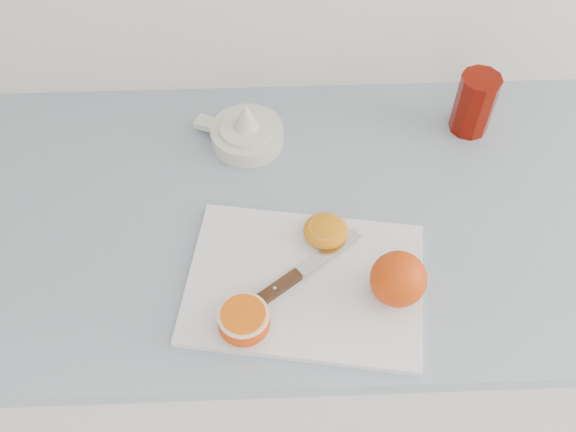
{
  "coord_description": "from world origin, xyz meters",
  "views": [
    {
      "loc": [
        -0.22,
        1.04,
        1.73
      ],
      "look_at": [
        -0.2,
        1.63,
        0.96
      ],
      "focal_mm": 40.0,
      "sensor_mm": 36.0,
      "label": 1
    }
  ],
  "objects": [
    {
      "name": "squeezed_shell",
      "position": [
        -0.14,
        1.63,
        0.92
      ],
      "size": [
        0.07,
        0.07,
        0.03
      ],
      "color": "orange",
      "rests_on": "cutting_board"
    },
    {
      "name": "paring_knife",
      "position": [
        -0.21,
        1.54,
        0.91
      ],
      "size": [
        0.18,
        0.14,
        0.01
      ],
      "color": "#421E11",
      "rests_on": "cutting_board"
    },
    {
      "name": "cutting_board",
      "position": [
        -0.18,
        1.55,
        0.9
      ],
      "size": [
        0.39,
        0.31,
        0.01
      ],
      "primitive_type": "cube",
      "rotation": [
        0.0,
        0.0,
        -0.17
      ],
      "color": "white",
      "rests_on": "counter"
    },
    {
      "name": "whole_orange",
      "position": [
        -0.04,
        1.52,
        0.94
      ],
      "size": [
        0.08,
        0.08,
        0.08
      ],
      "color": "#CB3000",
      "rests_on": "cutting_board"
    },
    {
      "name": "citrus_juicer",
      "position": [
        -0.26,
        1.85,
        0.91
      ],
      "size": [
        0.16,
        0.13,
        0.09
      ],
      "color": "white",
      "rests_on": "counter"
    },
    {
      "name": "red_tumbler",
      "position": [
        0.14,
        1.87,
        0.94
      ],
      "size": [
        0.07,
        0.07,
        0.12
      ],
      "color": "#6D0900",
      "rests_on": "counter"
    },
    {
      "name": "half_orange",
      "position": [
        -0.27,
        1.47,
        0.93
      ],
      "size": [
        0.08,
        0.08,
        0.05
      ],
      "color": "#CB3000",
      "rests_on": "cutting_board"
    },
    {
      "name": "counter",
      "position": [
        -0.04,
        1.7,
        0.45
      ],
      "size": [
        2.34,
        0.64,
        0.89
      ],
      "color": "silver",
      "rests_on": "ground"
    }
  ]
}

